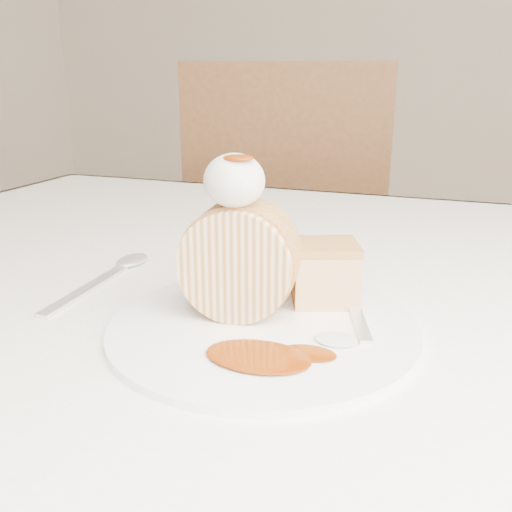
% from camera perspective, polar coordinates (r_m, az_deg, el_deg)
% --- Properties ---
extents(table, '(1.40, 0.90, 0.75)m').
position_cam_1_polar(table, '(0.70, 7.02, -8.20)').
color(table, white).
rests_on(table, ground).
extents(chair_far, '(0.57, 0.57, 0.99)m').
position_cam_1_polar(chair_far, '(1.47, 2.96, 2.01)').
color(chair_far, brown).
rests_on(chair_far, ground).
extents(plate, '(0.35, 0.35, 0.01)m').
position_cam_1_polar(plate, '(0.51, 0.68, -7.15)').
color(plate, white).
rests_on(plate, table).
extents(roulade_slice, '(0.11, 0.07, 0.10)m').
position_cam_1_polar(roulade_slice, '(0.51, -1.67, -0.47)').
color(roulade_slice, beige).
rests_on(roulade_slice, plate).
extents(cake_chunk, '(0.08, 0.07, 0.05)m').
position_cam_1_polar(cake_chunk, '(0.55, 6.87, -2.00)').
color(cake_chunk, tan).
rests_on(cake_chunk, plate).
extents(whipped_cream, '(0.05, 0.05, 0.05)m').
position_cam_1_polar(whipped_cream, '(0.48, -2.19, 7.55)').
color(whipped_cream, silver).
rests_on(whipped_cream, roulade_slice).
extents(caramel_drizzle, '(0.03, 0.02, 0.01)m').
position_cam_1_polar(caramel_drizzle, '(0.47, -1.78, 10.46)').
color(caramel_drizzle, '#712804').
rests_on(caramel_drizzle, whipped_cream).
extents(caramel_pool, '(0.10, 0.08, 0.00)m').
position_cam_1_polar(caramel_pool, '(0.45, 0.19, -9.98)').
color(caramel_pool, '#712804').
rests_on(caramel_pool, plate).
extents(fork, '(0.07, 0.16, 0.00)m').
position_cam_1_polar(fork, '(0.53, 10.03, -5.74)').
color(fork, silver).
rests_on(fork, plate).
extents(spoon, '(0.03, 0.18, 0.00)m').
position_cam_1_polar(spoon, '(0.62, -16.61, -3.24)').
color(spoon, silver).
rests_on(spoon, table).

